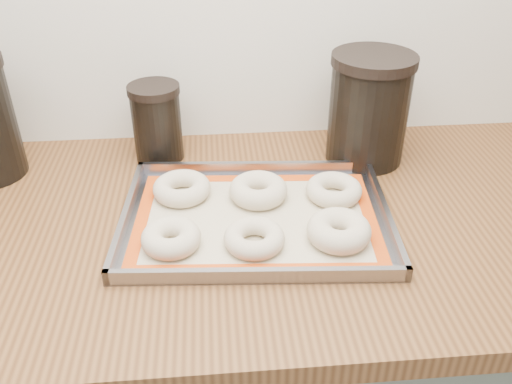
{
  "coord_description": "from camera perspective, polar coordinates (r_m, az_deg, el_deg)",
  "views": [
    {
      "loc": [
        0.04,
        0.89,
        1.45
      ],
      "look_at": [
        0.11,
        1.66,
        0.96
      ],
      "focal_mm": 38.0,
      "sensor_mm": 36.0,
      "label": 1
    }
  ],
  "objects": [
    {
      "name": "countertop",
      "position": [
        0.98,
        -6.75,
        -3.67
      ],
      "size": [
        3.06,
        0.68,
        0.04
      ],
      "primitive_type": "cube",
      "color": "brown",
      "rests_on": "cabinet"
    },
    {
      "name": "baking_tray",
      "position": [
        0.95,
        0.0,
        -2.71
      ],
      "size": [
        0.48,
        0.36,
        0.03
      ],
      "rotation": [
        0.0,
        0.0,
        -0.07
      ],
      "color": "gray",
      "rests_on": "countertop"
    },
    {
      "name": "baking_mat",
      "position": [
        0.95,
        0.0,
        -2.81
      ],
      "size": [
        0.44,
        0.32,
        0.0
      ],
      "rotation": [
        0.0,
        0.0,
        -0.07
      ],
      "color": "#C6B793",
      "rests_on": "baking_tray"
    },
    {
      "name": "bagel_front_left",
      "position": [
        0.88,
        -8.92,
        -4.79
      ],
      "size": [
        0.11,
        0.11,
        0.04
      ],
      "primitive_type": "torus",
      "rotation": [
        0.0,
        0.0,
        0.19
      ],
      "color": "beige",
      "rests_on": "baking_mat"
    },
    {
      "name": "bagel_front_mid",
      "position": [
        0.88,
        -0.19,
        -4.87
      ],
      "size": [
        0.13,
        0.13,
        0.03
      ],
      "primitive_type": "torus",
      "rotation": [
        0.0,
        0.0,
        -0.39
      ],
      "color": "beige",
      "rests_on": "baking_mat"
    },
    {
      "name": "bagel_front_right",
      "position": [
        0.9,
        8.71,
        -4.04
      ],
      "size": [
        0.12,
        0.12,
        0.04
      ],
      "primitive_type": "torus",
      "rotation": [
        0.0,
        0.0,
        -0.2
      ],
      "color": "beige",
      "rests_on": "baking_mat"
    },
    {
      "name": "bagel_back_left",
      "position": [
        1.01,
        -7.82,
        0.39
      ],
      "size": [
        0.13,
        0.13,
        0.03
      ],
      "primitive_type": "torus",
      "rotation": [
        0.0,
        0.0,
        -0.21
      ],
      "color": "beige",
      "rests_on": "baking_mat"
    },
    {
      "name": "bagel_back_mid",
      "position": [
        0.99,
        0.24,
        0.2
      ],
      "size": [
        0.12,
        0.12,
        0.04
      ],
      "primitive_type": "torus",
      "rotation": [
        0.0,
        0.0,
        -0.19
      ],
      "color": "beige",
      "rests_on": "baking_mat"
    },
    {
      "name": "bagel_back_right",
      "position": [
        1.0,
        8.2,
        0.22
      ],
      "size": [
        0.11,
        0.11,
        0.03
      ],
      "primitive_type": "torus",
      "rotation": [
        0.0,
        0.0,
        0.06
      ],
      "color": "beige",
      "rests_on": "baking_mat"
    },
    {
      "name": "canister_mid",
      "position": [
        1.13,
        -10.4,
        7.23
      ],
      "size": [
        0.1,
        0.1,
        0.16
      ],
      "color": "black",
      "rests_on": "countertop"
    },
    {
      "name": "canister_right",
      "position": [
        1.12,
        11.78,
        8.61
      ],
      "size": [
        0.16,
        0.16,
        0.22
      ],
      "color": "black",
      "rests_on": "countertop"
    }
  ]
}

